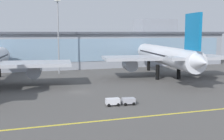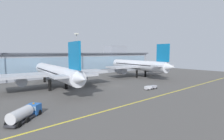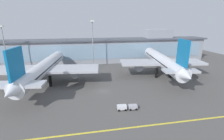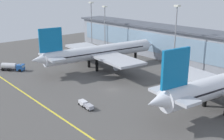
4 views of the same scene
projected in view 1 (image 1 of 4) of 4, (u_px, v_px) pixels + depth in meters
name	position (u px, v px, depth m)	size (l,w,h in m)	color
ground_plane	(80.00, 92.00, 65.55)	(194.59, 194.59, 0.00)	#514F4C
taxiway_centreline_stripe	(108.00, 120.00, 44.79)	(155.67, 0.50, 0.01)	yellow
terminal_building	(61.00, 49.00, 107.15)	(141.99, 14.00, 19.02)	#9399A3
airliner_near_right	(165.00, 56.00, 85.49)	(38.00, 51.41, 18.15)	black
baggage_tug_near	(120.00, 101.00, 53.80)	(5.70, 2.09, 1.40)	black
apron_light_mast_centre	(58.00, 26.00, 92.38)	(1.80, 1.80, 24.32)	gray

